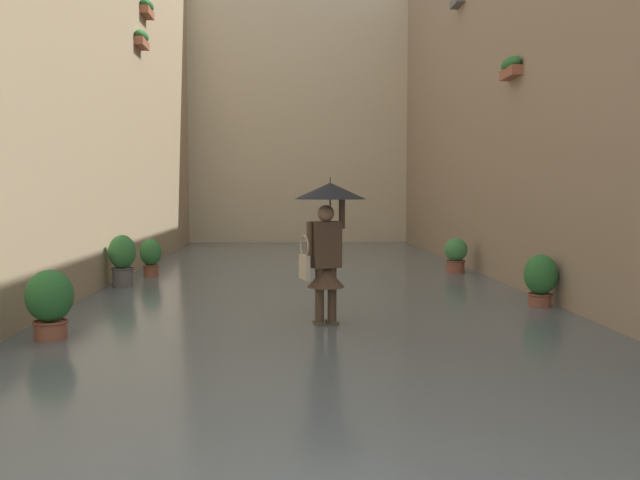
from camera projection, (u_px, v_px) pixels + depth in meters
name	position (u px, v px, depth m)	size (l,w,h in m)	color
ground_plane	(308.00, 286.00, 12.48)	(60.00, 60.00, 0.00)	#605B56
flood_water	(308.00, 284.00, 12.48)	(8.37, 26.07, 0.06)	#515B60
building_facade_left	(550.00, 62.00, 12.39)	(2.04, 24.07, 8.66)	gray
building_facade_right	(55.00, 42.00, 11.90)	(2.04, 24.07, 9.18)	tan
building_facade_far	(298.00, 99.00, 22.99)	(11.17, 1.80, 10.30)	beige
person_wading	(328.00, 224.00, 8.52)	(0.97, 0.97, 2.02)	#4C4233
potted_plant_far_right	(151.00, 256.00, 13.46)	(0.45, 0.45, 0.85)	#9E563D
potted_plant_far_left	(456.00, 255.00, 14.06)	(0.50, 0.50, 0.82)	brown
potted_plant_mid_left	(541.00, 279.00, 9.94)	(0.51, 0.51, 0.87)	brown
potted_plant_mid_right	(50.00, 302.00, 7.72)	(0.56, 0.56, 0.90)	#9E563D
potted_plant_near_right	(122.00, 259.00, 12.01)	(0.50, 0.50, 1.03)	#66605B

